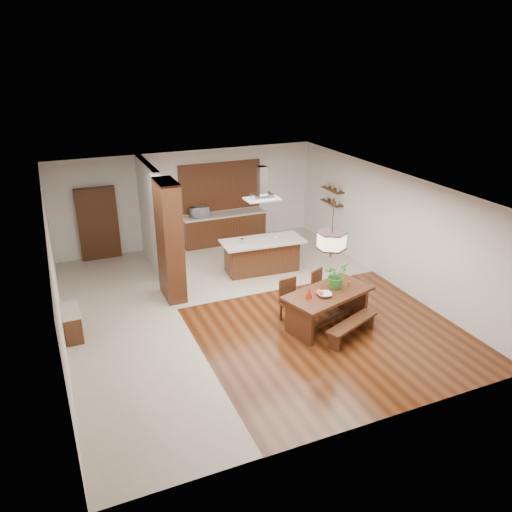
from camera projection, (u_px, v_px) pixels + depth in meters
name	position (u px, v px, depth m)	size (l,w,h in m)	color
room_shell	(244.00, 224.00, 11.00)	(9.00, 9.04, 2.92)	#3A1A0A
tile_hallway	(127.00, 330.00, 10.79)	(2.50, 9.00, 0.01)	beige
tile_kitchen	(252.00, 260.00, 14.36)	(5.50, 4.00, 0.01)	beige
soffit_band	(243.00, 188.00, 10.68)	(8.00, 9.00, 0.02)	#39190E
partition_pier	(170.00, 241.00, 11.75)	(0.45, 1.00, 2.90)	#321A0E
partition_stub	(151.00, 216.00, 13.53)	(0.18, 2.40, 2.90)	silver
hallway_console	(72.00, 323.00, 10.46)	(0.37, 0.88, 0.63)	#321A0E
hallway_doorway	(98.00, 224.00, 14.15)	(1.10, 0.20, 2.10)	#321A0E
rear_counter	(224.00, 228.00, 15.54)	(2.60, 0.62, 0.95)	#321A0E
kitchen_window	(220.00, 186.00, 15.27)	(2.60, 0.08, 1.50)	olive
shelf_lower	(332.00, 203.00, 14.87)	(0.26, 0.90, 0.04)	#321A0E
shelf_upper	(333.00, 190.00, 14.71)	(0.26, 0.90, 0.04)	#321A0E
dining_table	(328.00, 301.00, 10.78)	(2.16, 1.50, 0.82)	#321A0E
dining_bench	(352.00, 330.00, 10.43)	(1.41, 0.31, 0.40)	#321A0E
dining_chair_left	(292.00, 302.00, 10.96)	(0.44, 0.44, 0.99)	#321A0E
dining_chair_right	(323.00, 290.00, 11.54)	(0.42, 0.42, 0.94)	#321A0E
pendant_lantern	(332.00, 229.00, 10.15)	(0.64, 0.64, 1.31)	beige
foliage_plant	(336.00, 275.00, 10.80)	(0.52, 0.45, 0.58)	#337A28
fruit_bowl	(325.00, 295.00, 10.49)	(0.30, 0.30, 0.07)	beige
napkin_cone	(309.00, 293.00, 10.38)	(0.15, 0.15, 0.24)	#9F190B
gold_ornament	(349.00, 284.00, 10.96)	(0.07, 0.07, 0.10)	gold
kitchen_island	(262.00, 255.00, 13.51)	(2.27, 1.10, 0.91)	#321A0E
range_hood	(262.00, 183.00, 12.75)	(0.90, 0.55, 0.87)	silver
island_cup	(276.00, 237.00, 13.39)	(0.11, 0.11, 0.09)	silver
microwave	(199.00, 212.00, 15.04)	(0.52, 0.35, 0.29)	silver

